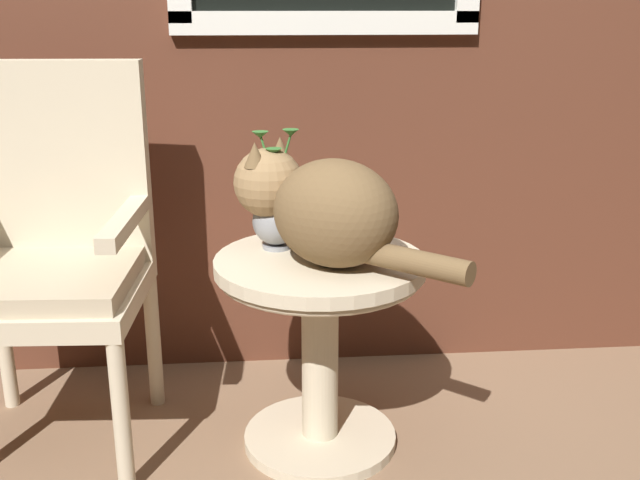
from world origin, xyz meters
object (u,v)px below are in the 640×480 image
Objects in this scene: wicker_side_table at (320,318)px; wicker_chair at (52,245)px; cat at (323,208)px; pewter_vase_with_ivy at (276,214)px.

wicker_chair is (-0.72, 0.13, 0.18)m from wicker_side_table.
cat is (0.01, -0.03, 0.32)m from wicker_side_table.
wicker_chair is 1.87× the size of cat.
wicker_side_table is at bearing -40.36° from pewter_vase_with_ivy.
cat is at bearing -80.50° from wicker_side_table.
wicker_side_table is 1.71× the size of pewter_vase_with_ivy.
wicker_side_table is at bearing 99.50° from cat.
wicker_chair is 0.62m from pewter_vase_with_ivy.
wicker_chair reaches higher than cat.
cat is at bearing -12.66° from wicker_chair.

